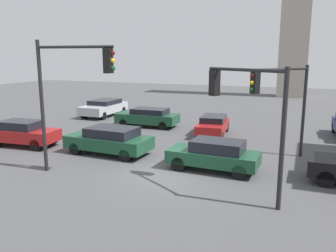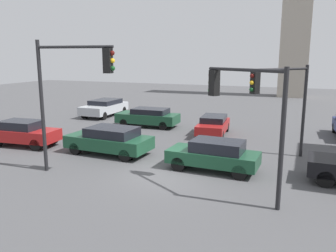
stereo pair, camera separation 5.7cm
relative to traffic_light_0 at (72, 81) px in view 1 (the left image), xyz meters
name	(u,v)px [view 1 (the left image)]	position (x,y,z in m)	size (l,w,h in m)	color
ground_plane	(166,175)	(3.76, 1.27, -4.08)	(92.51, 92.51, 0.00)	#4C4C4F
traffic_light_0	(72,81)	(0.00, 0.00, 0.00)	(3.59, 0.60, 5.78)	black
traffic_light_1	(280,93)	(8.03, 5.11, -0.67)	(2.40, 3.15, 4.68)	black
traffic_light_2	(245,102)	(7.15, 0.39, -0.60)	(3.10, 1.99, 4.79)	black
car_1	(104,107)	(-6.97, 13.37, -3.33)	(2.17, 4.75, 1.39)	#ADB2B7
car_4	(213,125)	(3.66, 9.69, -3.41)	(2.03, 4.06, 1.26)	maroon
car_5	(148,117)	(-1.48, 10.57, -3.36)	(4.56, 1.98, 1.35)	#19472D
car_6	(214,155)	(5.53, 2.67, -3.33)	(4.13, 1.82, 1.42)	#19472D
car_7	(23,133)	(-5.77, 2.86, -3.31)	(4.03, 2.05, 1.47)	maroon
car_8	(110,140)	(-0.29, 3.27, -3.32)	(4.57, 2.16, 1.44)	#19472D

